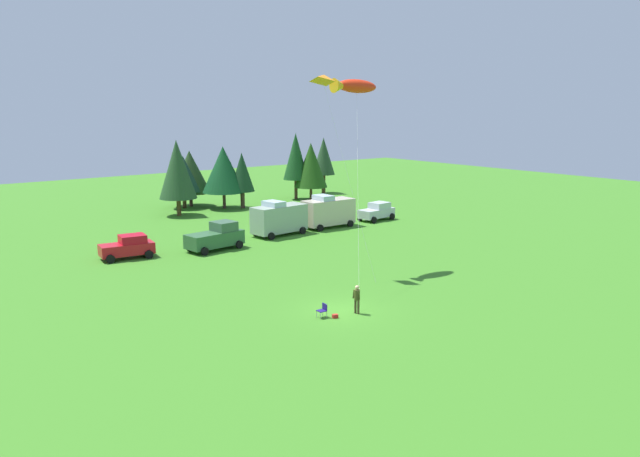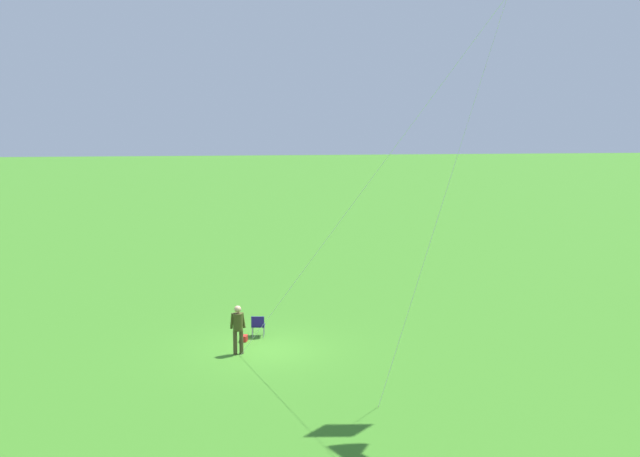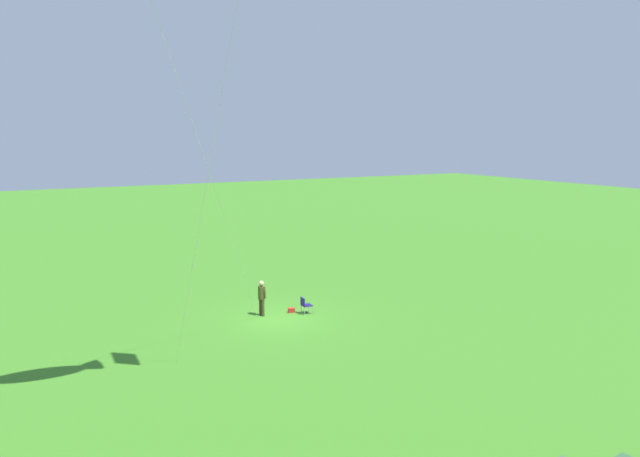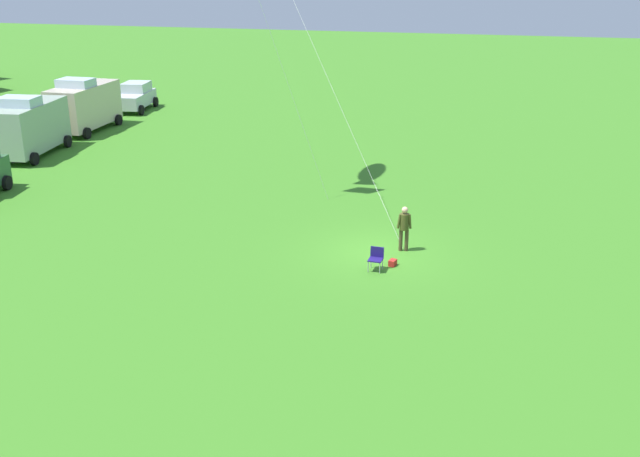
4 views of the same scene
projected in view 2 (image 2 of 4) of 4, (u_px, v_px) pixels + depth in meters
The scene contains 4 objects.
ground_plane at pixel (263, 350), 31.59m from camera, with size 160.00×160.00×0.00m, color #3B7D22.
person_kite_flyer at pixel (238, 326), 30.92m from camera, with size 0.40×0.56×1.74m.
folding_chair at pixel (258, 324), 33.04m from camera, with size 0.51×0.51×0.82m.
backpack_on_grass at pixel (244, 338), 32.58m from camera, with size 0.32×0.22×0.22m, color red.
Camera 2 is at (30.49, -0.37, 9.54)m, focal length 50.00 mm.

